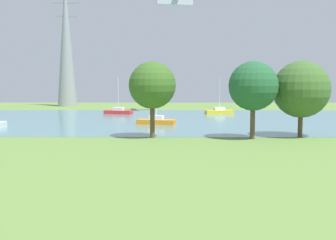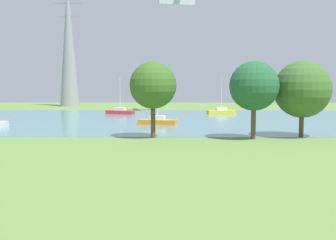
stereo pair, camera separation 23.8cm
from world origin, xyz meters
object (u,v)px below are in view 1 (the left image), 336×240
Objects in this scene: sailboat_orange at (156,121)px; sailboat_yellow at (219,111)px; tree_east_near at (152,85)px; tree_west_near at (253,86)px; light_aircraft at (174,2)px; sailboat_red at (118,111)px; tree_east_far at (301,89)px; electricity_pylon at (66,42)px.

sailboat_yellow is at bearing 61.31° from sailboat_orange.
tree_east_near reaches higher than tree_west_near.
light_aircraft is (2.38, 22.08, 19.07)m from sailboat_orange.
sailboat_red is at bearing -177.13° from sailboat_yellow.
tree_west_near is (9.27, -0.72, -0.06)m from tree_east_near.
sailboat_orange is 0.72× the size of tree_east_far.
tree_east_far is 38.83m from light_aircraft.
electricity_pylon is (-32.05, 23.47, 14.08)m from sailboat_yellow.
sailboat_red is 1.00× the size of sailboat_yellow.
tree_east_near is at bearing -89.34° from sailboat_orange.
electricity_pylon is 31.78m from light_aircraft.
tree_east_near is at bearing -107.74° from sailboat_yellow.
tree_west_near is at bearing -91.18° from sailboat_yellow.
sailboat_red is 0.87× the size of tree_east_near.
electricity_pylon is (-14.89, 24.33, 14.08)m from sailboat_red.
electricity_pylon reaches higher than tree_east_near.
sailboat_yellow is at bearing 2.87° from sailboat_red.
tree_west_near is 38.97m from light_aircraft.
tree_east_near is (-9.93, -31.03, 4.47)m from sailboat_yellow.
sailboat_yellow is 0.87× the size of tree_west_near.
electricity_pylon is at bearing 140.90° from light_aircraft.
sailboat_red is at bearing 112.00° from sailboat_orange.
electricity_pylon is at bearing 119.62° from tree_west_near.
tree_west_near is at bearing -4.41° from tree_east_near.
light_aircraft is (-7.69, 3.68, 19.06)m from sailboat_yellow.
tree_east_far is (4.91, 1.64, -0.32)m from tree_west_near.
tree_east_near is 37.71m from light_aircraft.
electricity_pylon is (-31.40, 55.22, 9.67)m from tree_west_near.
light_aircraft reaches higher than tree_west_near.
tree_east_far is at bearing -55.88° from electricity_pylon.
electricity_pylon is (-22.13, 54.50, 9.61)m from tree_east_near.
tree_west_near is 5.18m from tree_east_far.
electricity_pylon is at bearing 112.10° from tree_east_near.
tree_east_near is 0.99× the size of tree_east_far.
sailboat_orange is 18.95m from tree_east_far.
light_aircraft is (9.47, 4.54, 19.06)m from sailboat_red.
light_aircraft reaches higher than sailboat_yellow.
sailboat_orange is 16.92m from tree_west_near.
tree_east_near is at bearing -176.28° from tree_east_far.
sailboat_yellow is at bearing -36.21° from electricity_pylon.
electricity_pylon is at bearing 124.12° from tree_east_far.
light_aircraft reaches higher than sailboat_red.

